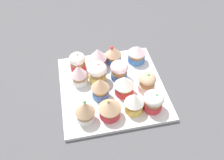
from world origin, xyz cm
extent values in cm
cube|color=#4C4C51|center=(0.00, 0.00, -1.50)|extent=(180.00, 180.00, 3.00)
cube|color=silver|center=(0.00, 0.00, 0.60)|extent=(33.42, 33.42, 1.20)
cylinder|color=white|center=(-10.04, -11.15, 2.33)|extent=(5.24, 5.24, 2.26)
cylinder|color=#AD7F51|center=(-10.04, -11.15, 4.17)|extent=(4.70, 4.70, 1.42)
cone|color=tan|center=(-10.04, -11.15, 6.82)|extent=(5.80, 5.80, 3.87)
sphere|color=#4CB266|center=(-9.79, -10.58, 8.61)|extent=(0.96, 0.96, 0.96)
cylinder|color=#D1333D|center=(-2.98, -11.11, 2.37)|extent=(6.12, 6.12, 2.33)
cylinder|color=#AD7F51|center=(-2.98, -11.11, 4.13)|extent=(5.88, 5.88, 1.19)
cone|color=tan|center=(-2.98, -11.11, 6.39)|extent=(6.72, 6.72, 3.34)
sphere|color=#EAD64C|center=(-3.36, -11.06, 7.94)|extent=(0.80, 0.80, 0.80)
cylinder|color=#EFC651|center=(4.42, -10.71, 2.50)|extent=(5.42, 5.42, 2.60)
cylinder|color=#AD7F51|center=(4.42, -10.71, 4.35)|extent=(4.81, 4.81, 1.09)
cone|color=white|center=(4.42, -10.71, 6.70)|extent=(5.77, 5.77, 3.60)
cylinder|color=#D1333D|center=(10.19, -11.03, 2.43)|extent=(5.66, 5.66, 2.46)
cylinder|color=#AD7F51|center=(10.19, -11.03, 4.20)|extent=(5.15, 5.15, 1.09)
ellipsoid|color=white|center=(10.19, -11.03, 5.84)|extent=(6.08, 6.08, 3.63)
sphere|color=#4CB266|center=(10.75, -11.32, 7.52)|extent=(0.91, 0.91, 0.91)
cylinder|color=#477AC6|center=(-4.36, -3.43, 2.52)|extent=(5.30, 5.30, 2.63)
cylinder|color=#AD7F51|center=(-4.36, -3.43, 4.60)|extent=(4.70, 4.70, 1.54)
cone|color=tan|center=(-4.36, -3.43, 7.20)|extent=(5.70, 5.70, 3.66)
cylinder|color=#D1333D|center=(3.18, -3.41, 2.33)|extent=(5.85, 5.85, 2.25)
cylinder|color=#AD7F51|center=(3.18, -3.41, 4.10)|extent=(5.43, 5.43, 1.31)
cone|color=white|center=(3.18, -3.41, 6.60)|extent=(6.28, 6.28, 3.68)
cylinder|color=white|center=(10.48, -3.69, 2.56)|extent=(5.29, 5.29, 2.71)
cylinder|color=#AD7F51|center=(10.48, -3.69, 4.65)|extent=(4.89, 4.89, 1.49)
ellipsoid|color=tan|center=(10.48, -3.69, 6.34)|extent=(5.38, 5.38, 3.14)
sphere|color=#4CB266|center=(10.64, -3.47, 7.74)|extent=(1.08, 1.08, 1.08)
cylinder|color=white|center=(-10.05, 3.65, 2.39)|extent=(5.26, 5.26, 2.39)
cylinder|color=#AD7F51|center=(-10.05, 3.65, 4.25)|extent=(4.84, 4.84, 1.32)
cone|color=silver|center=(-10.05, 3.65, 6.90)|extent=(5.26, 5.26, 3.97)
sphere|color=red|center=(-9.95, 3.74, 8.78)|extent=(0.66, 0.66, 0.66)
cylinder|color=#EFC651|center=(-4.15, 3.83, 2.56)|extent=(5.71, 5.71, 2.71)
cylinder|color=#AD7F51|center=(-4.15, 3.83, 4.54)|extent=(5.08, 5.08, 1.26)
ellipsoid|color=white|center=(-4.15, 3.83, 6.38)|extent=(6.40, 6.40, 4.04)
sphere|color=pink|center=(-3.68, 3.66, 8.25)|extent=(0.98, 0.98, 0.98)
cylinder|color=#477AC6|center=(3.11, 3.34, 2.44)|extent=(5.53, 5.53, 2.47)
cylinder|color=#AD7F51|center=(3.11, 3.34, 4.47)|extent=(5.12, 5.12, 1.60)
ellipsoid|color=silver|center=(3.11, 3.34, 6.28)|extent=(5.91, 5.91, 3.36)
cylinder|color=#D1333D|center=(-9.92, 10.27, 2.51)|extent=(5.30, 5.30, 2.61)
cylinder|color=#AD7F51|center=(-9.92, 10.27, 4.32)|extent=(4.99, 4.99, 1.01)
ellipsoid|color=white|center=(-9.92, 10.27, 6.05)|extent=(5.53, 5.53, 4.09)
sphere|color=red|center=(-9.57, 9.84, 7.99)|extent=(0.67, 0.67, 0.67)
cylinder|color=#D1333D|center=(-2.78, 10.39, 2.55)|extent=(5.58, 5.58, 2.69)
cylinder|color=#AD7F51|center=(-2.78, 10.39, 4.47)|extent=(4.99, 4.99, 1.16)
cone|color=silver|center=(-2.78, 10.39, 7.01)|extent=(6.01, 6.01, 3.91)
cylinder|color=#477AC6|center=(2.87, 11.48, 2.35)|extent=(5.41, 5.41, 2.30)
cylinder|color=#AD7F51|center=(2.87, 11.48, 4.08)|extent=(4.96, 4.96, 1.17)
cone|color=tan|center=(2.87, 11.48, 6.18)|extent=(5.65, 5.65, 3.04)
sphere|color=red|center=(2.30, 11.86, 7.52)|extent=(1.19, 1.19, 1.19)
cylinder|color=#477AC6|center=(11.01, 10.32, 2.43)|extent=(6.03, 6.03, 2.47)
cylinder|color=#AD7F51|center=(11.01, 10.32, 4.38)|extent=(5.68, 5.68, 1.44)
cone|color=silver|center=(11.01, 10.32, 6.51)|extent=(6.32, 6.32, 2.81)
camera|label=1|loc=(-10.76, -52.63, 61.82)|focal=39.54mm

